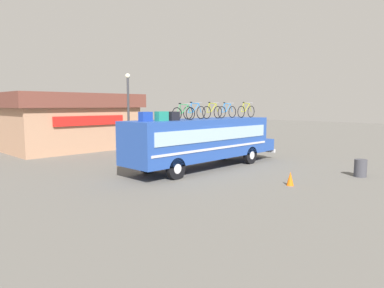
% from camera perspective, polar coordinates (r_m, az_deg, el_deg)
% --- Properties ---
extents(ground_plane, '(120.00, 120.00, 0.00)m').
position_cam_1_polar(ground_plane, '(19.58, 1.49, -4.07)').
color(ground_plane, '#605E59').
extents(bus, '(10.88, 2.54, 2.81)m').
position_cam_1_polar(bus, '(19.49, 1.89, 0.80)').
color(bus, '#23479E').
rests_on(bus, ground).
extents(luggage_bag_1, '(0.59, 0.38, 0.46)m').
position_cam_1_polar(luggage_bag_1, '(16.72, -7.73, 4.54)').
color(luggage_bag_1, '#193899').
rests_on(luggage_bag_1, bus).
extents(luggage_bag_2, '(0.63, 0.36, 0.47)m').
position_cam_1_polar(luggage_bag_2, '(17.03, -5.07, 4.63)').
color(luggage_bag_2, '#1E7F66').
rests_on(luggage_bag_2, bus).
extents(luggage_bag_3, '(0.55, 0.55, 0.45)m').
position_cam_1_polar(luggage_bag_3, '(17.50, -3.30, 4.66)').
color(luggage_bag_3, black).
rests_on(luggage_bag_3, bus).
extents(rooftop_bicycle_1, '(1.65, 0.44, 0.89)m').
position_cam_1_polar(rooftop_bicycle_1, '(17.74, -1.39, 5.17)').
color(rooftop_bicycle_1, black).
rests_on(rooftop_bicycle_1, bus).
extents(rooftop_bicycle_2, '(1.76, 0.44, 0.96)m').
position_cam_1_polar(rooftop_bicycle_2, '(19.00, 0.44, 5.34)').
color(rooftop_bicycle_2, black).
rests_on(rooftop_bicycle_2, bus).
extents(rooftop_bicycle_3, '(1.72, 0.44, 0.96)m').
position_cam_1_polar(rooftop_bicycle_3, '(20.04, 3.40, 5.38)').
color(rooftop_bicycle_3, black).
rests_on(rooftop_bicycle_3, bus).
extents(rooftop_bicycle_4, '(1.74, 0.44, 0.95)m').
position_cam_1_polar(rooftop_bicycle_4, '(21.03, 5.85, 5.40)').
color(rooftop_bicycle_4, black).
rests_on(rooftop_bicycle_4, bus).
extents(rooftop_bicycle_5, '(1.80, 0.44, 0.97)m').
position_cam_1_polar(rooftop_bicycle_5, '(21.91, 8.99, 5.42)').
color(rooftop_bicycle_5, black).
rests_on(rooftop_bicycle_5, bus).
extents(roadside_building, '(10.16, 9.29, 4.49)m').
position_cam_1_polar(roadside_building, '(30.61, -20.56, 3.68)').
color(roadside_building, tan).
rests_on(roadside_building, ground).
extents(trash_bin, '(0.60, 0.60, 0.88)m').
position_cam_1_polar(trash_bin, '(19.21, 26.20, -3.61)').
color(trash_bin, '#3F3F47').
rests_on(trash_bin, ground).
extents(traffic_cone, '(0.32, 0.32, 0.63)m').
position_cam_1_polar(traffic_cone, '(16.03, 16.01, -5.54)').
color(traffic_cone, orange).
rests_on(traffic_cone, ground).
extents(street_lamp, '(0.29, 0.29, 5.46)m').
position_cam_1_polar(street_lamp, '(21.05, -10.52, 5.17)').
color(street_lamp, '#38383D').
rests_on(street_lamp, ground).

